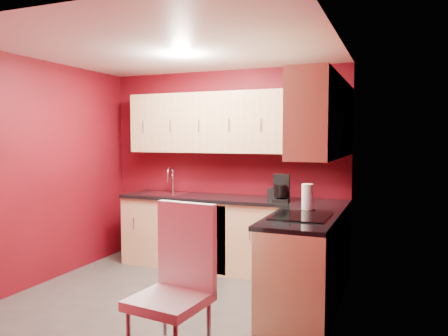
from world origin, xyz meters
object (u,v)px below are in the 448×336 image
Objects in this scene: microwave at (315,135)px; coffee_maker at (281,188)px; dining_chair at (169,291)px; sink at (166,191)px; paper_towel at (307,197)px; napkin_holder at (274,193)px.

microwave reaches higher than coffee_maker.
dining_chair is (-0.19, -2.28, -0.48)m from coffee_maker.
microwave is at bearing -25.60° from sink.
microwave is at bearing -66.90° from coffee_maker.
microwave is at bearing -70.77° from paper_towel.
microwave is 1.21m from coffee_maker.
sink is at bearing 154.40° from microwave.
paper_towel is (0.53, -0.69, 0.07)m from napkin_holder.
napkin_holder is 0.87m from paper_towel.
sink is 1.95× the size of paper_towel.
dining_chair is at bearing -117.84° from microwave.
paper_towel is 1.91m from dining_chair.
sink is at bearing 168.56° from coffee_maker.
paper_towel is at bearing 109.23° from microwave.
coffee_maker is at bearing -52.15° from napkin_holder.
paper_towel is at bearing -17.59° from sink.
microwave reaches higher than dining_chair.
napkin_holder is at bearing 2.58° from sink.
napkin_holder is at bearing 120.13° from coffee_maker.
coffee_maker is 2.34m from dining_chair.
napkin_holder is 2.48m from dining_chair.
sink reaches higher than napkin_holder.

